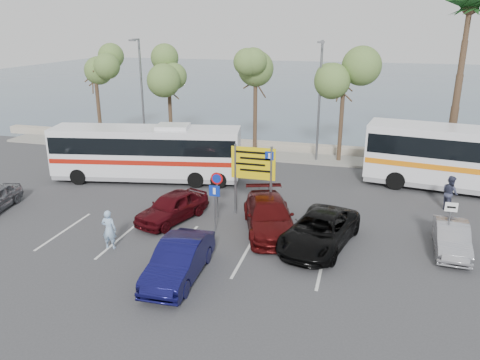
% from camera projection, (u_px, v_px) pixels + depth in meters
% --- Properties ---
extents(ground, '(120.00, 120.00, 0.00)m').
position_uv_depth(ground, '(214.00, 239.00, 20.89)').
color(ground, '#37373A').
rests_on(ground, ground).
extents(kerb_strip, '(44.00, 2.40, 0.15)m').
position_uv_depth(kerb_strip, '(275.00, 156.00, 33.68)').
color(kerb_strip, gray).
rests_on(kerb_strip, ground).
extents(seawall, '(48.00, 0.80, 0.60)m').
position_uv_depth(seawall, '(280.00, 147.00, 35.43)').
color(seawall, tan).
rests_on(seawall, ground).
extents(sea, '(140.00, 140.00, 0.00)m').
position_uv_depth(sea, '(330.00, 83.00, 75.78)').
color(sea, '#45566E').
rests_on(sea, ground).
extents(tree_far_left, '(3.20, 3.20, 7.60)m').
position_uv_depth(tree_far_left, '(94.00, 63.00, 35.18)').
color(tree_far_left, '#382619').
rests_on(tree_far_left, kerb_strip).
extents(tree_left, '(3.20, 3.20, 7.20)m').
position_uv_depth(tree_left, '(168.00, 69.00, 33.79)').
color(tree_left, '#382619').
rests_on(tree_left, kerb_strip).
extents(tree_mid, '(3.20, 3.20, 8.00)m').
position_uv_depth(tree_mid, '(256.00, 62.00, 31.96)').
color(tree_mid, '#382619').
rests_on(tree_mid, kerb_strip).
extents(tree_right, '(3.20, 3.20, 7.40)m').
position_uv_depth(tree_right, '(345.00, 72.00, 30.62)').
color(tree_right, '#382619').
rests_on(tree_right, kerb_strip).
extents(palm_tree, '(4.80, 4.80, 11.20)m').
position_uv_depth(palm_tree, '(469.00, 11.00, 27.69)').
color(palm_tree, '#382619').
rests_on(palm_tree, kerb_strip).
extents(street_lamp_left, '(0.45, 1.15, 8.01)m').
position_uv_depth(street_lamp_left, '(141.00, 89.00, 34.29)').
color(street_lamp_left, slate).
rests_on(street_lamp_left, kerb_strip).
extents(street_lamp_right, '(0.45, 1.15, 8.01)m').
position_uv_depth(street_lamp_right, '(319.00, 96.00, 31.05)').
color(street_lamp_right, slate).
rests_on(street_lamp_right, kerb_strip).
extents(direction_sign, '(2.20, 0.12, 3.60)m').
position_uv_depth(direction_sign, '(253.00, 169.00, 22.80)').
color(direction_sign, slate).
rests_on(direction_sign, ground).
extents(sign_no_stop, '(0.60, 0.08, 2.35)m').
position_uv_depth(sign_no_stop, '(217.00, 188.00, 22.72)').
color(sign_no_stop, slate).
rests_on(sign_no_stop, ground).
extents(sign_parking, '(0.50, 0.07, 2.25)m').
position_uv_depth(sign_parking, '(215.00, 202.00, 21.20)').
color(sign_parking, slate).
rests_on(sign_parking, ground).
extents(sign_taxi, '(0.50, 0.07, 2.20)m').
position_uv_depth(sign_taxi, '(449.00, 220.00, 19.36)').
color(sign_taxi, slate).
rests_on(sign_taxi, ground).
extents(lane_markings, '(12.02, 4.20, 0.01)m').
position_uv_depth(lane_markings, '(182.00, 246.00, 20.26)').
color(lane_markings, silver).
rests_on(lane_markings, ground).
extents(coach_bus_left, '(11.48, 4.44, 3.50)m').
position_uv_depth(coach_bus_left, '(147.00, 155.00, 28.23)').
color(coach_bus_left, silver).
rests_on(coach_bus_left, ground).
extents(car_blue, '(1.67, 4.46, 1.45)m').
position_uv_depth(car_blue, '(179.00, 260.00, 17.51)').
color(car_blue, '#0E0E41').
rests_on(car_blue, ground).
extents(car_maroon, '(3.68, 5.60, 1.51)m').
position_uv_depth(car_maroon, '(269.00, 216.00, 21.48)').
color(car_maroon, '#4D0C0D').
rests_on(car_maroon, ground).
extents(car_red, '(2.91, 4.45, 1.41)m').
position_uv_depth(car_red, '(172.00, 207.00, 22.69)').
color(car_red, '#4B0A11').
rests_on(car_red, ground).
extents(suv_black, '(3.51, 5.57, 1.43)m').
position_uv_depth(suv_black, '(319.00, 231.00, 20.03)').
color(suv_black, black).
rests_on(suv_black, ground).
extents(car_silver_b, '(1.48, 3.79, 1.23)m').
position_uv_depth(car_silver_b, '(452.00, 238.00, 19.57)').
color(car_silver_b, '#98979D').
rests_on(car_silver_b, ground).
extents(pedestrian_near, '(0.67, 0.47, 1.74)m').
position_uv_depth(pedestrian_near, '(109.00, 229.00, 19.79)').
color(pedestrian_near, '#94B4D7').
rests_on(pedestrian_near, ground).
extents(pedestrian_far, '(1.02, 1.11, 1.83)m').
position_uv_depth(pedestrian_far, '(450.00, 193.00, 23.91)').
color(pedestrian_far, '#353850').
rests_on(pedestrian_far, ground).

